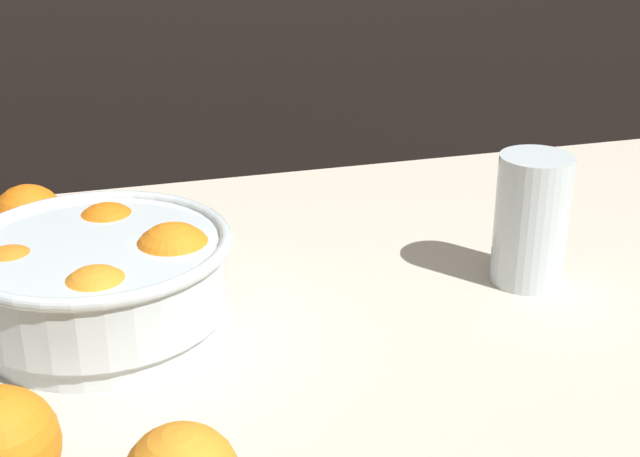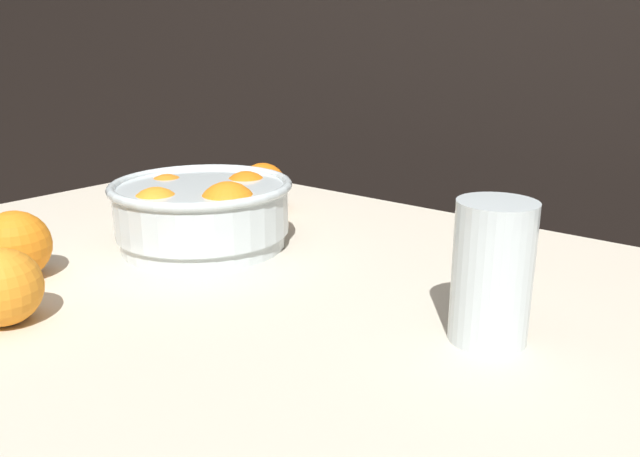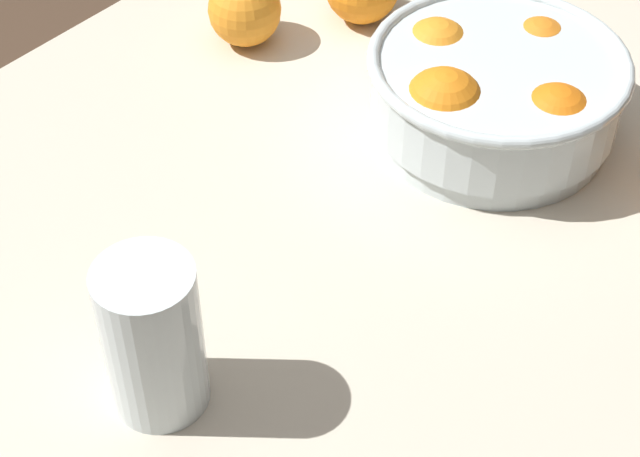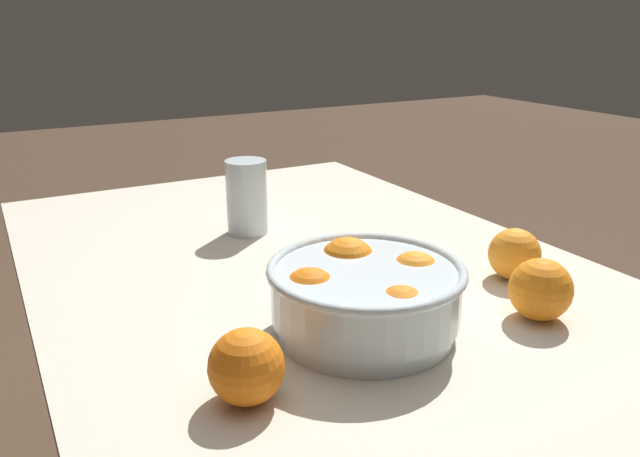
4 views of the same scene
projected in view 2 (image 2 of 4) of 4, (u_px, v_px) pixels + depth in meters
name	position (u px, v px, depth m)	size (l,w,h in m)	color
dining_table	(294.00, 349.00, 0.73)	(1.30, 0.82, 0.71)	beige
fruit_bowl	(203.00, 210.00, 0.85)	(0.25, 0.25, 0.10)	silver
juice_glass	(492.00, 277.00, 0.58)	(0.07, 0.07, 0.14)	#F4A314
orange_loose_near_bowl	(2.00, 287.00, 0.62)	(0.08, 0.08, 0.08)	orange
orange_loose_front	(263.00, 187.00, 1.03)	(0.08, 0.08, 0.08)	orange
orange_loose_aside	(15.00, 245.00, 0.73)	(0.08, 0.08, 0.08)	orange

